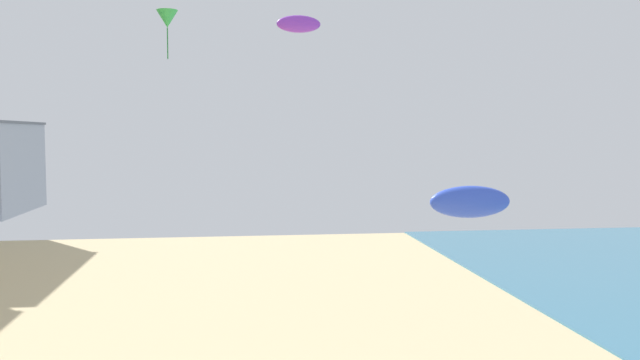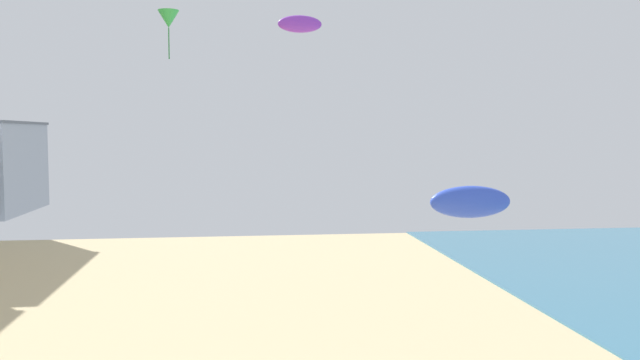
% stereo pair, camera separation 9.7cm
% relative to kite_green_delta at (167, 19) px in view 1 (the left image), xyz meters
% --- Properties ---
extents(kite_green_delta, '(1.11, 1.11, 2.53)m').
position_rel_kite_green_delta_xyz_m(kite_green_delta, '(0.00, 0.00, 0.00)').
color(kite_green_delta, green).
extents(kite_purple_parafoil, '(2.36, 0.66, 0.92)m').
position_rel_kite_green_delta_xyz_m(kite_purple_parafoil, '(6.89, -0.16, -0.14)').
color(kite_purple_parafoil, purple).
extents(kite_blue_parafoil, '(2.84, 0.79, 1.11)m').
position_rel_kite_green_delta_xyz_m(kite_blue_parafoil, '(11.42, -14.16, -8.31)').
color(kite_blue_parafoil, blue).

